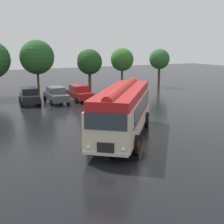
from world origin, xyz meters
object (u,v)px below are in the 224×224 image
object	(u,v)px
car_near_left	(29,96)
car_mid_right	(79,93)
vintage_bus	(123,109)
car_mid_left	(56,95)

from	to	relation	value
car_near_left	car_mid_right	bearing A→B (deg)	-6.36
vintage_bus	car_mid_left	distance (m)	14.03
car_near_left	car_mid_left	distance (m)	2.70
car_mid_right	vintage_bus	bearing A→B (deg)	-100.71
vintage_bus	car_mid_left	bearing A→B (deg)	89.95
car_near_left	car_mid_right	distance (m)	5.30
car_mid_right	car_near_left	bearing A→B (deg)	173.64
vintage_bus	car_near_left	bearing A→B (deg)	100.05
car_near_left	car_mid_left	size ratio (longest dim) A/B	1.03
car_mid_right	car_mid_left	bearing A→B (deg)	-177.97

